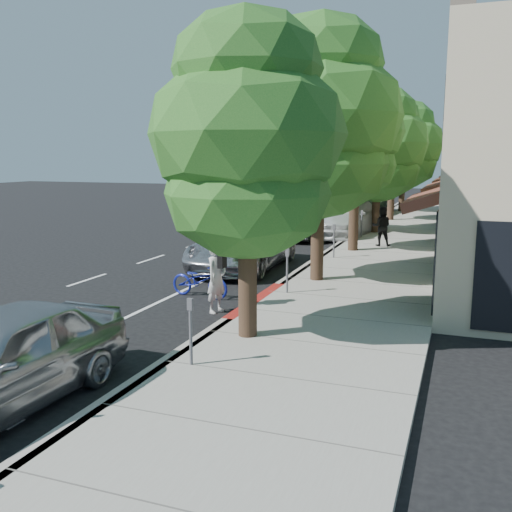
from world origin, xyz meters
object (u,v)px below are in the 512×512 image
at_px(street_tree_4, 393,142).
at_px(white_pickup, 345,218).
at_px(street_tree_3, 378,145).
at_px(bicycle, 200,281).
at_px(street_tree_0, 247,139).
at_px(street_tree_2, 356,134).
at_px(pedestrian, 382,226).
at_px(street_tree_1, 320,120).
at_px(cyclist, 216,278).
at_px(dark_suv_far, 375,202).
at_px(silver_suv, 242,247).
at_px(street_tree_5, 404,145).
at_px(dark_sedan, 302,224).

bearing_deg(street_tree_4, white_pickup, -101.59).
bearing_deg(street_tree_3, street_tree_4, 90.00).
bearing_deg(street_tree_4, bicycle, -97.41).
distance_m(street_tree_0, street_tree_2, 12.01).
distance_m(street_tree_2, pedestrian, 4.20).
distance_m(street_tree_1, cyclist, 5.99).
bearing_deg(dark_suv_far, silver_suv, -92.93).
distance_m(street_tree_4, bicycle, 21.37).
distance_m(street_tree_1, street_tree_4, 18.00).
xyz_separation_m(street_tree_2, street_tree_5, (-0.00, 18.00, -0.14)).
height_order(cyclist, pedestrian, pedestrian).
bearing_deg(street_tree_1, dark_sedan, 108.31).
bearing_deg(street_tree_1, pedestrian, 82.95).
bearing_deg(street_tree_5, street_tree_3, -90.00).
relative_size(street_tree_0, pedestrian, 4.11).
xyz_separation_m(cyclist, dark_sedan, (-1.50, 13.42, -0.20)).
distance_m(bicycle, pedestrian, 10.90).
height_order(street_tree_0, street_tree_4, street_tree_4).
bearing_deg(street_tree_4, street_tree_3, -90.00).
relative_size(street_tree_4, bicycle, 4.10).
bearing_deg(street_tree_2, street_tree_1, -90.00).
distance_m(street_tree_5, white_pickup, 13.44).
distance_m(street_tree_1, silver_suv, 5.45).
bearing_deg(street_tree_1, street_tree_2, 90.00).
distance_m(silver_suv, dark_sedan, 7.87).
bearing_deg(street_tree_0, dark_sedan, 101.41).
height_order(street_tree_0, white_pickup, street_tree_0).
xyz_separation_m(street_tree_4, dark_sedan, (-3.10, -8.63, -4.04)).
xyz_separation_m(street_tree_1, street_tree_4, (0.00, 18.00, -0.27)).
bearing_deg(silver_suv, street_tree_0, -68.47).
bearing_deg(street_tree_4, pedestrian, -84.95).
xyz_separation_m(street_tree_2, dark_sedan, (-3.10, 3.37, -4.10)).
height_order(street_tree_0, street_tree_3, street_tree_3).
distance_m(street_tree_5, bicycle, 27.23).
relative_size(cyclist, bicycle, 0.99).
xyz_separation_m(street_tree_2, white_pickup, (-1.40, 5.18, -3.91)).
xyz_separation_m(street_tree_3, silver_suv, (-3.10, -10.50, -3.68)).
distance_m(cyclist, pedestrian, 11.83).
bearing_deg(dark_suv_far, street_tree_4, -68.07).
distance_m(street_tree_4, dark_sedan, 10.02).
height_order(street_tree_3, white_pickup, street_tree_3).
relative_size(bicycle, dark_suv_far, 0.35).
distance_m(street_tree_0, cyclist, 4.22).
distance_m(street_tree_0, silver_suv, 8.84).
xyz_separation_m(street_tree_1, silver_suv, (-3.10, 1.50, -4.22)).
relative_size(dark_sedan, dark_suv_far, 0.82).
bearing_deg(silver_suv, white_pickup, 79.11).
bearing_deg(street_tree_2, dark_suv_far, 95.40).
distance_m(street_tree_4, street_tree_5, 6.00).
relative_size(street_tree_4, pedestrian, 4.44).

